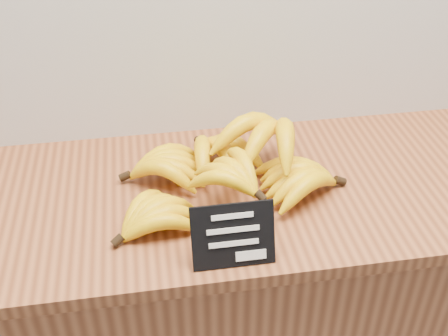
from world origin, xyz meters
TOP-DOWN VIEW (x-y plane):
  - counter at (-0.16, 2.75)m, footprint 1.48×0.50m
  - counter_top at (-0.16, 2.75)m, footprint 1.55×0.54m
  - chalkboard_sign at (-0.17, 2.53)m, footprint 0.15×0.05m
  - banana_pile at (-0.14, 2.75)m, footprint 0.50×0.34m

SIDE VIEW (x-z plane):
  - counter at x=-0.16m, z-range 0.00..0.90m
  - counter_top at x=-0.16m, z-range 0.90..0.93m
  - banana_pile at x=-0.14m, z-range 0.92..1.05m
  - chalkboard_sign at x=-0.17m, z-range 0.93..1.05m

